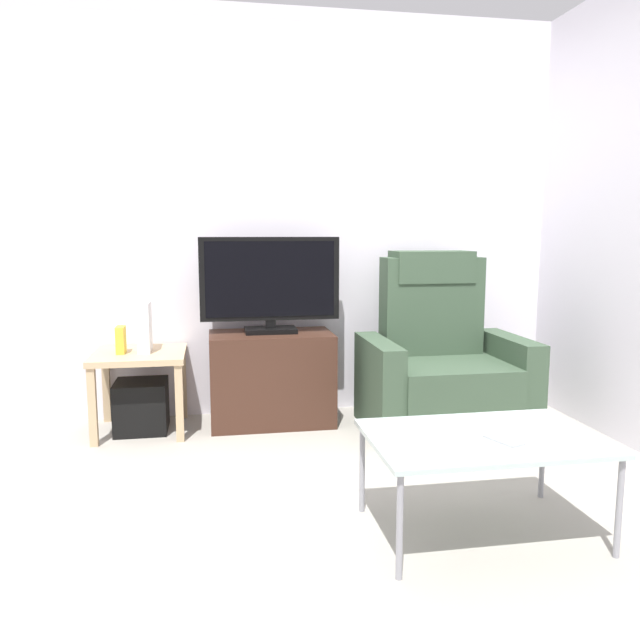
# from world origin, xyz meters

# --- Properties ---
(ground_plane) EXTENTS (6.40, 6.40, 0.00)m
(ground_plane) POSITION_xyz_m (0.00, 0.00, 0.00)
(ground_plane) COLOR #9E998E
(wall_back) EXTENTS (6.40, 0.06, 2.60)m
(wall_back) POSITION_xyz_m (0.00, 1.13, 1.30)
(wall_back) COLOR silver
(wall_back) RESTS_ON ground
(tv_stand) EXTENTS (0.76, 0.44, 0.58)m
(tv_stand) POSITION_xyz_m (-0.08, 0.85, 0.29)
(tv_stand) COLOR #3D2319
(tv_stand) RESTS_ON ground
(television) EXTENTS (0.86, 0.20, 0.59)m
(television) POSITION_xyz_m (-0.08, 0.87, 0.89)
(television) COLOR black
(television) RESTS_ON tv_stand
(recliner_armchair) EXTENTS (0.98, 0.78, 1.08)m
(recliner_armchair) POSITION_xyz_m (0.95, 0.62, 0.37)
(recliner_armchair) COLOR #384C38
(recliner_armchair) RESTS_ON ground
(side_table) EXTENTS (0.54, 0.54, 0.49)m
(side_table) POSITION_xyz_m (-0.88, 0.82, 0.41)
(side_table) COLOR tan
(side_table) RESTS_ON ground
(subwoofer_box) EXTENTS (0.31, 0.31, 0.31)m
(subwoofer_box) POSITION_xyz_m (-0.88, 0.82, 0.15)
(subwoofer_box) COLOR black
(subwoofer_box) RESTS_ON ground
(book_upright) EXTENTS (0.05, 0.11, 0.16)m
(book_upright) POSITION_xyz_m (-0.98, 0.80, 0.57)
(book_upright) COLOR gold
(book_upright) RESTS_ON side_table
(game_console) EXTENTS (0.07, 0.20, 0.30)m
(game_console) POSITION_xyz_m (-0.84, 0.83, 0.64)
(game_console) COLOR white
(game_console) RESTS_ON side_table
(coffee_table) EXTENTS (0.90, 0.60, 0.41)m
(coffee_table) POSITION_xyz_m (0.60, -0.76, 0.38)
(coffee_table) COLOR #B2C6C1
(coffee_table) RESTS_ON ground
(cell_phone) EXTENTS (0.12, 0.17, 0.01)m
(cell_phone) POSITION_xyz_m (0.65, -0.84, 0.41)
(cell_phone) COLOR #B7B7BC
(cell_phone) RESTS_ON coffee_table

